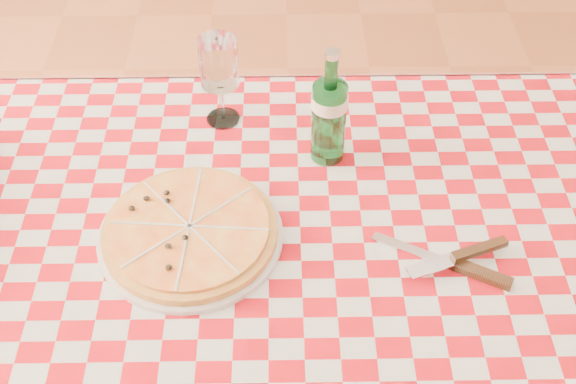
# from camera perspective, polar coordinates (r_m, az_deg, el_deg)

# --- Properties ---
(dining_table) EXTENTS (1.20, 0.80, 0.75)m
(dining_table) POSITION_cam_1_polar(r_m,az_deg,el_deg) (1.26, 0.95, -6.94)
(dining_table) COLOR brown
(dining_table) RESTS_ON ground
(tablecloth) EXTENTS (1.30, 0.90, 0.01)m
(tablecloth) POSITION_cam_1_polar(r_m,az_deg,el_deg) (1.19, 1.01, -4.21)
(tablecloth) COLOR #A10913
(tablecloth) RESTS_ON dining_table
(pizza_plate) EXTENTS (0.33, 0.33, 0.04)m
(pizza_plate) POSITION_cam_1_polar(r_m,az_deg,el_deg) (1.19, -7.76, -3.04)
(pizza_plate) COLOR #CB8B43
(pizza_plate) RESTS_ON tablecloth
(water_bottle) EXTENTS (0.08, 0.08, 0.23)m
(water_bottle) POSITION_cam_1_polar(r_m,az_deg,el_deg) (1.26, 3.29, 6.75)
(water_bottle) COLOR #186228
(water_bottle) RESTS_ON tablecloth
(wine_glass) EXTENTS (0.08, 0.08, 0.18)m
(wine_glass) POSITION_cam_1_polar(r_m,az_deg,el_deg) (1.35, -5.38, 8.67)
(wine_glass) COLOR white
(wine_glass) RESTS_ON tablecloth
(cutlery) EXTENTS (0.25, 0.21, 0.03)m
(cutlery) POSITION_cam_1_polar(r_m,az_deg,el_deg) (1.18, 12.84, -5.27)
(cutlery) COLOR silver
(cutlery) RESTS_ON tablecloth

